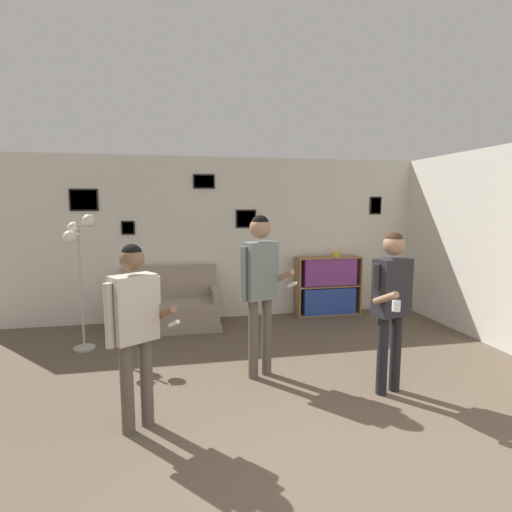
{
  "coord_description": "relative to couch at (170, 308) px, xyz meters",
  "views": [
    {
      "loc": [
        -1.17,
        -2.08,
        1.93
      ],
      "look_at": [
        -0.29,
        2.29,
        1.35
      ],
      "focal_mm": 28.0,
      "sensor_mm": 36.0,
      "label": 1
    }
  ],
  "objects": [
    {
      "name": "person_player_foreground_center",
      "position": [
        1.02,
        -2.06,
        0.83
      ],
      "size": [
        0.59,
        0.43,
        1.81
      ],
      "color": "brown",
      "rests_on": "ground_plane"
    },
    {
      "name": "bookshelf",
      "position": [
        2.71,
        0.19,
        0.21
      ],
      "size": [
        1.14,
        0.3,
        1.02
      ],
      "color": "olive",
      "rests_on": "ground_plane"
    },
    {
      "name": "wall_back",
      "position": [
        1.28,
        0.41,
        1.05
      ],
      "size": [
        8.46,
        0.08,
        2.7
      ],
      "color": "silver",
      "rests_on": "ground_plane"
    },
    {
      "name": "drinking_cup",
      "position": [
        2.85,
        0.19,
        0.77
      ],
      "size": [
        0.09,
        0.09,
        0.1
      ],
      "color": "yellow",
      "rests_on": "bookshelf"
    },
    {
      "name": "wall_right",
      "position": [
        4.35,
        -1.9,
        1.05
      ],
      "size": [
        0.06,
        6.97,
        2.7
      ],
      "color": "silver",
      "rests_on": "ground_plane"
    },
    {
      "name": "bottle_on_floor",
      "position": [
        -0.56,
        -0.76,
        -0.19
      ],
      "size": [
        0.07,
        0.07,
        0.29
      ],
      "color": "#3D6638",
      "rests_on": "ground_plane"
    },
    {
      "name": "person_player_foreground_left",
      "position": [
        -0.24,
        -2.91,
        0.68
      ],
      "size": [
        0.59,
        0.36,
        1.61
      ],
      "color": "brown",
      "rests_on": "ground_plane"
    },
    {
      "name": "floor_lamp",
      "position": [
        -1.12,
        -0.78,
        1.05
      ],
      "size": [
        0.38,
        0.41,
        1.8
      ],
      "color": "#ADA89E",
      "rests_on": "ground_plane"
    },
    {
      "name": "person_watcher_holding_cup",
      "position": [
        2.23,
        -2.71,
        0.72
      ],
      "size": [
        0.49,
        0.5,
        1.66
      ],
      "color": "black",
      "rests_on": "ground_plane"
    },
    {
      "name": "couch",
      "position": [
        0.0,
        0.0,
        0.0
      ],
      "size": [
        1.55,
        0.8,
        0.93
      ],
      "color": "gray",
      "rests_on": "ground_plane"
    }
  ]
}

